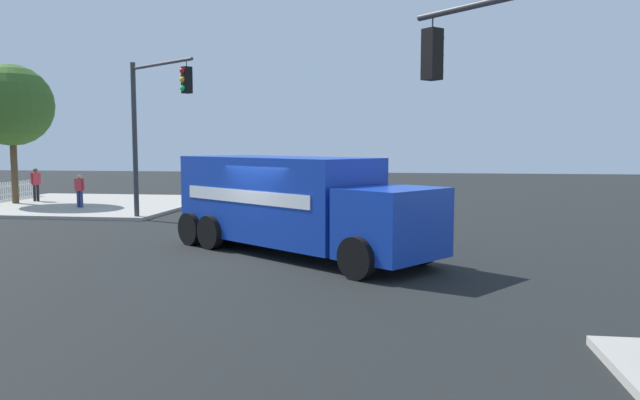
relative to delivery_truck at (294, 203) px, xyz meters
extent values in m
plane|color=black|center=(0.41, -0.72, -1.44)|extent=(100.00, 100.00, 0.00)
cube|color=#9E998E|center=(-11.69, -12.82, -1.37)|extent=(10.86, 10.86, 0.14)
cube|color=#1438AD|center=(-0.44, -0.59, 0.10)|extent=(5.70, 6.49, 2.38)
cube|color=#1438AD|center=(2.11, 2.82, -0.24)|extent=(3.06, 2.96, 1.70)
cube|color=black|center=(2.62, 3.51, 0.10)|extent=(1.66, 1.27, 0.88)
cube|color=#B2B2B7|center=(-2.27, -3.03, -1.25)|extent=(1.96, 1.54, 0.21)
cube|color=white|center=(-1.41, 0.14, 0.22)|extent=(3.19, 4.26, 0.36)
cube|color=white|center=(0.53, -1.31, 0.22)|extent=(3.19, 4.26, 0.36)
cylinder|color=black|center=(1.09, 3.53, -0.94)|extent=(0.82, 0.97, 1.00)
cylinder|color=black|center=(3.08, 2.04, -0.94)|extent=(0.82, 0.97, 1.00)
cylinder|color=black|center=(-2.36, -1.09, -0.94)|extent=(0.82, 0.97, 1.00)
cylinder|color=black|center=(-0.38, -2.57, -0.94)|extent=(0.82, 0.97, 1.00)
cylinder|color=black|center=(-2.99, -1.93, -0.94)|extent=(0.82, 0.97, 1.00)
cylinder|color=black|center=(-1.01, -3.42, -0.94)|extent=(0.82, 0.97, 1.00)
cylinder|color=#38383D|center=(4.96, 3.60, 3.93)|extent=(0.03, 0.03, 0.25)
cube|color=black|center=(4.96, 3.60, 3.33)|extent=(0.42, 0.42, 0.95)
sphere|color=red|center=(4.83, 3.72, 3.65)|extent=(0.20, 0.20, 0.20)
sphere|color=#EFA314|center=(4.83, 3.72, 3.34)|extent=(0.20, 0.20, 0.20)
sphere|color=#19CC4C|center=(4.83, 3.72, 3.03)|extent=(0.20, 0.20, 0.20)
cylinder|color=#38383D|center=(-6.78, -7.85, 1.82)|extent=(0.20, 0.20, 6.24)
cylinder|color=#38383D|center=(-5.57, -6.16, 4.68)|extent=(2.52, 3.44, 0.12)
cylinder|color=#38383D|center=(-4.56, -4.77, 4.56)|extent=(0.03, 0.03, 0.25)
cube|color=black|center=(-4.56, -4.77, 3.96)|extent=(0.42, 0.42, 0.95)
sphere|color=red|center=(-4.42, -4.87, 4.27)|extent=(0.20, 0.20, 0.20)
sphere|color=#EFA314|center=(-4.42, -4.87, 3.96)|extent=(0.20, 0.20, 0.20)
sphere|color=#19CC4C|center=(-4.42, -4.87, 3.65)|extent=(0.20, 0.20, 0.20)
cube|color=white|center=(-11.27, -2.34, -0.91)|extent=(2.03, 1.60, 0.50)
cube|color=white|center=(-11.35, -3.93, -0.61)|extent=(2.04, 1.80, 1.10)
cube|color=black|center=(-11.35, -3.93, -0.32)|extent=(1.87, 1.52, 0.48)
cube|color=white|center=(-11.45, -5.78, -0.89)|extent=(2.05, 2.10, 0.55)
cylinder|color=black|center=(-12.28, -2.42, -1.06)|extent=(0.28, 0.77, 0.76)
cylinder|color=black|center=(-10.27, -2.52, -1.06)|extent=(0.28, 0.77, 0.76)
cylinder|color=black|center=(-12.46, -5.85, -1.06)|extent=(0.28, 0.77, 0.76)
cylinder|color=black|center=(-10.45, -5.95, -1.06)|extent=(0.28, 0.77, 0.76)
cylinder|color=navy|center=(-9.74, -12.11, -0.92)|extent=(0.14, 0.14, 0.77)
cylinder|color=navy|center=(-9.72, -11.94, -0.92)|extent=(0.14, 0.14, 0.77)
cube|color=#BF333F|center=(-9.73, -12.03, -0.24)|extent=(0.26, 0.36, 0.58)
sphere|color=tan|center=(-9.73, -12.03, 0.15)|extent=(0.21, 0.21, 0.21)
cylinder|color=#BF333F|center=(-9.76, -12.25, -0.21)|extent=(0.09, 0.09, 0.52)
cylinder|color=#BF333F|center=(-9.71, -11.81, -0.21)|extent=(0.09, 0.09, 0.52)
cylinder|color=black|center=(-12.27, -16.00, -0.88)|extent=(0.14, 0.14, 0.85)
cylinder|color=black|center=(-12.41, -15.90, -0.88)|extent=(0.14, 0.14, 0.85)
cube|color=#BF333F|center=(-12.34, -15.95, -0.14)|extent=(0.40, 0.37, 0.64)
sphere|color=brown|center=(-12.34, -15.95, 0.30)|extent=(0.23, 0.23, 0.23)
cylinder|color=#BF333F|center=(-12.16, -16.07, -0.10)|extent=(0.09, 0.09, 0.57)
cylinder|color=#BF333F|center=(-12.53, -15.83, -0.10)|extent=(0.09, 0.09, 0.57)
cube|color=white|center=(-15.47, -18.00, -0.83)|extent=(0.08, 0.04, 0.95)
cube|color=white|center=(-15.29, -18.00, -0.83)|extent=(0.08, 0.04, 0.95)
cube|color=white|center=(-15.11, -18.00, -0.83)|extent=(0.08, 0.04, 0.95)
cube|color=white|center=(-14.93, -18.00, -0.83)|extent=(0.08, 0.04, 0.95)
cube|color=white|center=(-14.75, -18.00, -0.83)|extent=(0.08, 0.04, 0.95)
cube|color=white|center=(-14.57, -18.00, -0.83)|extent=(0.08, 0.04, 0.95)
cube|color=white|center=(-14.39, -18.00, -0.83)|extent=(0.08, 0.04, 0.95)
cube|color=white|center=(-14.21, -18.00, -0.83)|extent=(0.08, 0.04, 0.95)
cube|color=white|center=(-14.03, -18.00, -0.83)|extent=(0.08, 0.04, 0.95)
cube|color=white|center=(-13.85, -18.00, -0.83)|extent=(0.08, 0.04, 0.95)
cube|color=white|center=(-13.67, -18.00, -0.83)|extent=(0.08, 0.04, 0.95)
cube|color=white|center=(-13.49, -18.00, -0.83)|extent=(0.08, 0.04, 0.95)
cube|color=white|center=(-13.31, -18.00, -0.83)|extent=(0.08, 0.04, 0.95)
cube|color=white|center=(-13.13, -18.00, -0.83)|extent=(0.08, 0.04, 0.95)
cube|color=white|center=(-12.95, -18.00, -0.83)|extent=(0.08, 0.04, 0.95)
cube|color=white|center=(-12.77, -18.00, -0.83)|extent=(0.08, 0.04, 0.95)
cube|color=white|center=(-12.59, -18.00, -0.83)|extent=(0.08, 0.04, 0.95)
cube|color=white|center=(-12.41, -18.00, -0.83)|extent=(0.08, 0.04, 0.95)
cylinder|color=brown|center=(-11.16, -16.30, 0.39)|extent=(0.32, 0.32, 3.38)
sphere|color=#386023|center=(-11.16, -16.30, 3.58)|extent=(4.02, 4.02, 4.02)
camera|label=1|loc=(16.77, 3.16, 1.66)|focal=34.18mm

